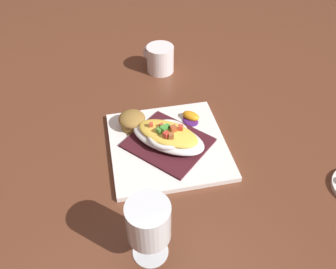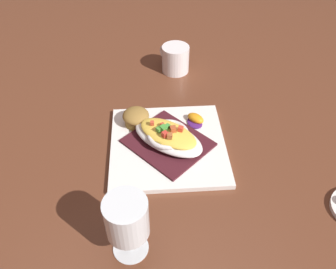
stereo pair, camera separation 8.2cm
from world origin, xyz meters
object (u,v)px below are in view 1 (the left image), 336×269
at_px(gratin_dish, 168,136).
at_px(coffee_mug, 160,60).
at_px(orange_garnish, 191,117).
at_px(muffin, 132,120).
at_px(stemmed_glass, 149,224).
at_px(square_plate, 168,145).

distance_m(gratin_dish, coffee_mug, 0.34).
xyz_separation_m(orange_garnish, coffee_mug, (-0.26, -0.01, 0.02)).
distance_m(muffin, stemmed_glass, 0.34).
distance_m(square_plate, coffee_mug, 0.34).
xyz_separation_m(gratin_dish, coffee_mug, (-0.33, 0.08, -0.00)).
bearing_deg(gratin_dish, coffee_mug, 167.09).
xyz_separation_m(muffin, coffee_mug, (-0.25, 0.14, 0.00)).
bearing_deg(gratin_dish, square_plate, 138.95).
bearing_deg(stemmed_glass, muffin, 172.63).
bearing_deg(square_plate, muffin, -140.42).
xyz_separation_m(gratin_dish, muffin, (-0.08, -0.07, -0.00)).
bearing_deg(coffee_mug, gratin_dish, -12.91).
bearing_deg(muffin, square_plate, 39.58).
distance_m(orange_garnish, stemmed_glass, 0.38).
xyz_separation_m(square_plate, gratin_dish, (0.00, -0.00, 0.03)).
relative_size(square_plate, orange_garnish, 4.38).
height_order(gratin_dish, muffin, gratin_dish).
bearing_deg(stemmed_glass, orange_garnish, 148.65).
height_order(muffin, stemmed_glass, stemmed_glass).
height_order(orange_garnish, coffee_mug, coffee_mug).
height_order(square_plate, orange_garnish, orange_garnish).
xyz_separation_m(gratin_dish, stemmed_glass, (0.25, -0.11, 0.05)).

